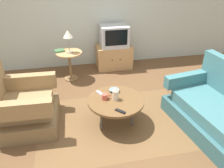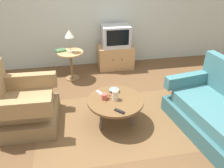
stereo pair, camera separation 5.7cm
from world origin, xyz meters
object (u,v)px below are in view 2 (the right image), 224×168
Objects in this scene: mug at (105,97)px; table_lamp at (69,35)px; coffee_table at (115,101)px; tv_remote_silver at (100,93)px; television at (116,36)px; couch at (223,115)px; armchair at (21,107)px; bowl at (114,90)px; tv_remote_dark at (120,111)px; tv_stand at (115,57)px; vase at (115,94)px; book at (61,50)px; side_table at (71,60)px.

table_lamp is at bearing 105.93° from mug.
tv_remote_silver is (-0.20, 0.20, 0.04)m from coffee_table.
couch is at bearing -66.94° from television.
mug is 0.82× the size of tv_remote_silver.
armchair is 5.99× the size of bowl.
table_lamp is at bearing -157.88° from television.
television reaches higher than mug.
television is 4.37× the size of tv_remote_dark.
mug is (-0.55, -1.95, 0.21)m from tv_stand.
vase is at bearing 62.52° from couch.
vase is at bearing 136.42° from coffee_table.
table_lamp reaches higher than couch.
book is at bearing -6.49° from tv_remote_silver.
tv_remote_silver is (1.18, -0.02, 0.12)m from armchair.
couch is at bearing -18.15° from mug.
vase reaches higher than book.
vase is at bearing -14.15° from mug.
couch reaches higher than vase.
couch is 3.81× the size of table_lamp.
side_table is 2.93× the size of vase.
coffee_table is at bearing -69.43° from table_lamp.
side_table is (-2.05, 2.08, 0.13)m from couch.
tv_remote_silver is (-1.65, 0.69, 0.13)m from couch.
couch is 2.97m from table_lamp.
table_lamp is 2.20× the size of vase.
coffee_table is 6.27× the size of mug.
table_lamp reaches higher than book.
tv_remote_dark is 0.60× the size of book.
side_table is 3.71× the size of tv_remote_silver.
book is (-0.18, 0.08, 0.18)m from side_table.
book is at bearing -165.03° from tv_stand.
tv_stand is at bearing 78.11° from bowl.
vase is at bearing -44.61° from tv_remote_dark.
couch is 1.69m from mug.
table_lamp is at bearing -27.00° from tv_remote_dark.
book is at bearing 119.20° from bowl.
armchair is 5.81× the size of tv_remote_silver.
couch is 2.06× the size of coffee_table.
side_table is at bearing -11.98° from tv_remote_silver.
tv_remote_dark is at bearing -66.59° from mug.
coffee_table is 0.29m from tv_remote_silver.
tv_stand is 2.34m from tv_remote_dark.
side_table is (-0.61, 1.59, 0.04)m from coffee_table.
mug is (1.22, -0.19, 0.16)m from armchair.
tv_stand is 3.45× the size of book.
side_table is at bearing -42.18° from book.
tv_remote_dark is at bearing -72.37° from side_table.
tv_stand is 1.74× the size of table_lamp.
tv_stand reaches higher than coffee_table.
vase is 0.32m from tv_remote_dark.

